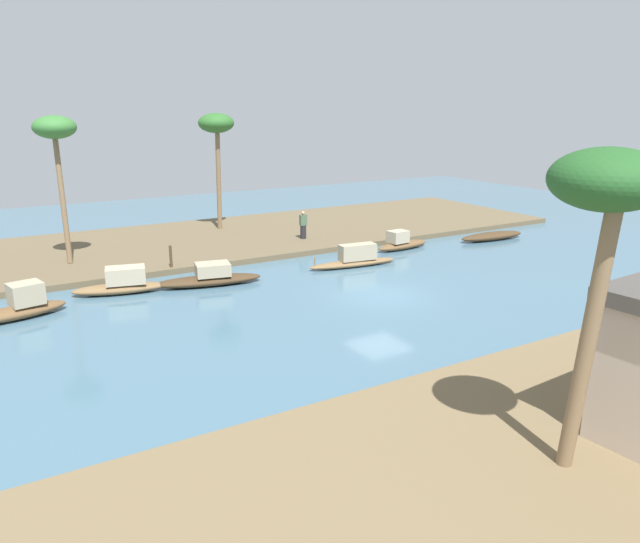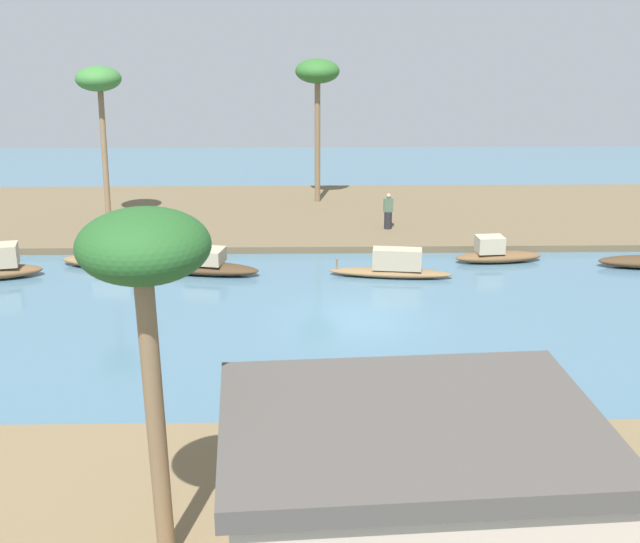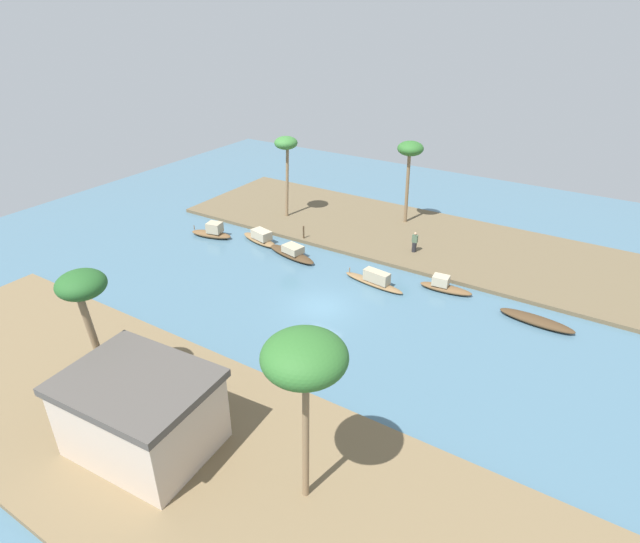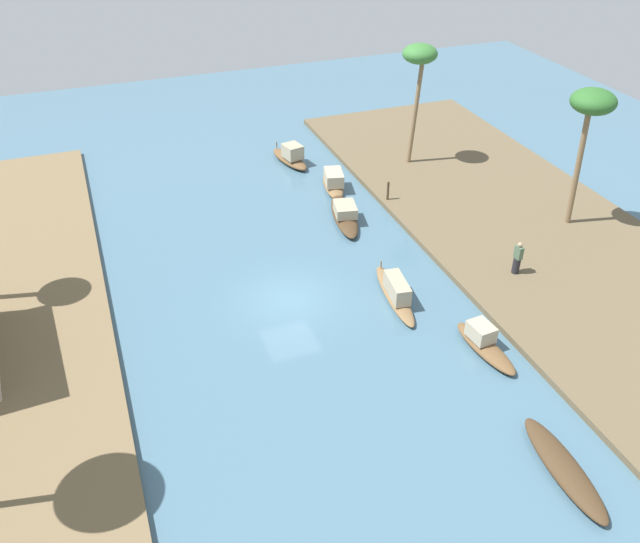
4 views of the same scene
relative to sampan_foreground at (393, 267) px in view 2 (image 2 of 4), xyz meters
name	(u,v)px [view 2 (image 2 of 4)]	position (x,y,z in m)	size (l,w,h in m)	color
river_water	(357,320)	(1.74, 4.68, -0.44)	(69.51, 69.51, 0.00)	#476B7F
riverbank_left	(340,215)	(1.74, -9.47, -0.28)	(41.22, 12.40, 0.30)	brown
sampan_foreground	(393,267)	(0.00, 0.00, 0.00)	(5.04, 1.52, 1.19)	brown
sampan_midstream	(496,253)	(-4.59, -1.90, -0.04)	(3.82, 1.34, 1.15)	brown
sampan_with_tall_canopy	(200,264)	(7.84, -0.62, -0.06)	(5.19, 2.24, 1.06)	#47331E
sampan_downstream_large	(110,257)	(11.70, -1.45, 0.02)	(4.25, 2.05, 1.20)	brown
person_on_near_bank	(388,213)	(-0.38, -6.26, 0.61)	(0.45, 0.38, 1.70)	#232328
mooring_post	(188,233)	(8.72, -3.67, 0.43)	(0.14, 0.14, 1.12)	#4C3823
palm_tree_left_near	(317,77)	(2.87, -11.69, 6.42)	(2.27, 2.27, 7.46)	#7F6647
palm_tree_left_far	(99,86)	(13.00, -7.38, 6.44)	(2.09, 2.09, 7.46)	#7F6647
palm_tree_right_tall	(145,264)	(6.34, 18.28, 6.04)	(2.34, 2.34, 7.16)	#7F6647
riverside_building	(408,514)	(1.78, 19.59, 1.82)	(6.80, 5.41, 3.87)	#C6B29E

